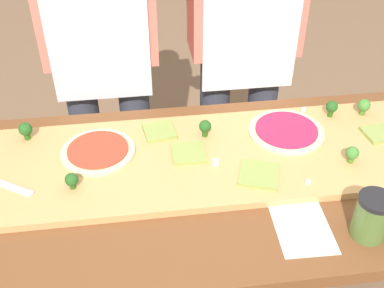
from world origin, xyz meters
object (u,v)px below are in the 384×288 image
Objects in this scene: broccoli_floret_front_right at (26,130)px; recipe_note at (303,229)px; broccoli_floret_center_right at (332,107)px; pizza_whole_beet_magenta at (286,131)px; pizza_slice_far_right at (259,174)px; pizza_slice_center at (159,131)px; broccoli_floret_front_left at (352,154)px; broccoli_floret_front_mid at (72,180)px; pizza_slice_far_left at (188,153)px; pizza_whole_tomato_red at (98,151)px; broccoli_floret_back_right at (364,106)px; cook_left at (99,33)px; prep_table at (206,204)px; cheese_crumble_c at (303,110)px; cook_right at (245,25)px; pizza_slice_near_right at (378,134)px; broccoli_floret_back_left at (205,127)px; cheese_crumble_a at (216,162)px; cheese_crumble_b at (308,182)px; sauce_jar at (372,217)px.

broccoli_floret_front_right is 0.32× the size of recipe_note.
pizza_whole_beet_magenta is at bearing -157.37° from broccoli_floret_center_right.
recipe_note is at bearing -69.91° from pizza_slice_far_right.
pizza_slice_center is 0.57m from broccoli_floret_center_right.
broccoli_floret_front_left is (0.28, 0.02, 0.03)m from pizza_slice_far_right.
pizza_slice_center is 1.97× the size of broccoli_floret_front_mid.
pizza_slice_far_left is at bearing -168.16° from pizza_whole_beet_magenta.
pizza_whole_tomato_red is at bearing -177.76° from pizza_whole_beet_magenta.
broccoli_floret_front_mid is 0.97m from broccoli_floret_back_right.
cook_left reaches higher than broccoli_floret_front_left.
prep_table is 0.41m from broccoli_floret_front_mid.
cook_left is at bearing 116.84° from pizza_slice_far_left.
pizza_slice_far_left is 1.72× the size of broccoli_floret_center_right.
pizza_slice_center is at bearing -173.22° from cheese_crumble_c.
pizza_slice_center is 0.06× the size of cook_right.
cook_left is at bearing 114.92° from pizza_slice_center.
broccoli_floret_back_left is (-0.54, 0.07, 0.03)m from pizza_slice_near_right.
broccoli_floret_back_left reaches higher than prep_table.
cheese_crumble_a reaches higher than cheese_crumble_b.
pizza_slice_far_left is 1.68× the size of broccoli_floret_front_right.
pizza_slice_far_right is at bearing -161.79° from pizza_slice_near_right.
pizza_slice_near_right is 1.00m from cook_left.
pizza_slice_near_right is at bearing -8.86° from pizza_slice_center.
cheese_crumble_c is 0.52m from recipe_note.
cheese_crumble_c is at bearing 71.96° from recipe_note.
pizza_slice_center is 0.52× the size of recipe_note.
cook_left is (-0.17, 0.38, 0.18)m from pizza_slice_center.
broccoli_floret_center_right is at bearing 26.40° from prep_table.
cheese_crumble_c is 0.01× the size of cook_right.
broccoli_floret_front_left is 0.17m from cheese_crumble_b.
pizza_whole_tomato_red is 0.13× the size of cook_left.
pizza_whole_beet_magenta is at bearing -83.44° from cook_right.
sauce_jar is at bearing -118.21° from pizza_slice_near_right.
pizza_slice_near_right is (0.68, -0.11, 0.00)m from pizza_slice_center.
broccoli_floret_center_right is at bearing 178.08° from broccoli_floret_back_right.
sauce_jar is (0.34, -0.29, 0.03)m from cheese_crumble_a.
broccoli_floret_back_right reaches higher than cheese_crumble_b.
prep_table is 0.36m from pizza_whole_tomato_red.
broccoli_floret_center_right is (0.43, 0.05, 0.00)m from broccoli_floret_back_left.
cook_right is (-0.19, 0.60, 0.15)m from broccoli_floret_front_left.
cheese_crumble_b is at bearing 67.80° from recipe_note.
sauce_jar is 0.07× the size of cook_right.
pizza_slice_center is 0.54m from cook_right.
cook_left reaches higher than broccoli_floret_front_mid.
pizza_whole_tomato_red is 0.27m from pizza_slice_far_left.
pizza_slice_near_right is 0.25m from cheese_crumble_c.
pizza_slice_near_right reaches higher than recipe_note.
recipe_note is at bearing -91.29° from cook_right.
broccoli_floret_front_left reaches higher than recipe_note.
broccoli_floret_front_mid is at bearing -113.97° from pizza_whole_tomato_red.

